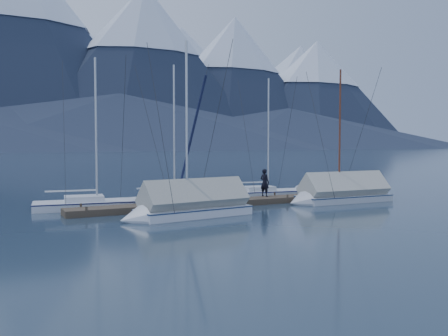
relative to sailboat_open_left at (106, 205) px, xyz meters
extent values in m
plane|color=#162332|center=(6.35, -4.17, -0.16)|extent=(1000.00, 1000.00, 0.00)
cone|color=#475675|center=(46.35, 425.83, 69.84)|extent=(330.00, 330.00, 140.00)
cone|color=silver|center=(46.35, 425.83, 110.94)|extent=(142.76, 142.76, 58.80)
cone|color=#475675|center=(186.35, 440.83, 62.34)|extent=(308.00, 308.00, 125.00)
cone|color=silver|center=(186.35, 440.83, 99.09)|extent=(133.24, 133.24, 52.50)
cone|color=#475675|center=(326.35, 420.83, 57.34)|extent=(286.00, 286.00, 115.00)
cone|color=silver|center=(326.35, 420.83, 91.19)|extent=(123.72, 123.72, 48.30)
cone|color=#192133|center=(16.35, 305.83, 67.34)|extent=(228.00, 228.00, 135.00)
cone|color=#192133|center=(96.35, 285.83, 54.84)|extent=(190.00, 190.00, 110.00)
cone|color=silver|center=(96.35, 285.83, 87.24)|extent=(82.19, 82.19, 46.20)
cone|color=#192133|center=(171.35, 295.83, 49.84)|extent=(182.40, 182.40, 100.00)
cone|color=silver|center=(171.35, 295.83, 79.34)|extent=(78.91, 78.91, 42.00)
cone|color=#192133|center=(246.35, 290.83, 43.84)|extent=(197.60, 197.60, 88.00)
cone|color=silver|center=(246.35, 290.83, 69.86)|extent=(85.48, 85.48, 36.96)
cone|color=#192133|center=(66.35, 240.83, 15.84)|extent=(390.00, 390.00, 32.00)
cone|color=#192133|center=(186.35, 245.83, 13.84)|extent=(364.00, 364.00, 28.00)
cube|color=#382D23|center=(6.35, -2.17, 0.01)|extent=(18.00, 1.50, 0.34)
cube|color=black|center=(0.35, -2.17, -0.21)|extent=(3.00, 1.30, 0.30)
cube|color=black|center=(6.35, -2.17, -0.21)|extent=(3.00, 1.30, 0.30)
cube|color=black|center=(12.35, -2.17, -0.21)|extent=(3.00, 1.30, 0.30)
cylinder|color=#382D23|center=(-1.65, -1.47, 0.19)|extent=(0.12, 0.12, 0.35)
cylinder|color=#382D23|center=(-1.65, -2.87, 0.19)|extent=(0.12, 0.12, 0.35)
cylinder|color=#382D23|center=(1.35, -1.47, 0.19)|extent=(0.12, 0.12, 0.35)
cylinder|color=#382D23|center=(1.35, -2.87, 0.19)|extent=(0.12, 0.12, 0.35)
cylinder|color=#382D23|center=(4.35, -1.47, 0.19)|extent=(0.12, 0.12, 0.35)
cylinder|color=#382D23|center=(4.35, -2.87, 0.19)|extent=(0.12, 0.12, 0.35)
cylinder|color=#382D23|center=(7.35, -1.47, 0.19)|extent=(0.12, 0.12, 0.35)
cylinder|color=#382D23|center=(7.35, -2.87, 0.19)|extent=(0.12, 0.12, 0.35)
cylinder|color=#382D23|center=(10.35, -1.47, 0.19)|extent=(0.12, 0.12, 0.35)
cylinder|color=#382D23|center=(10.35, -2.87, 0.19)|extent=(0.12, 0.12, 0.35)
cylinder|color=#382D23|center=(13.35, -1.47, 0.19)|extent=(0.12, 0.12, 0.35)
cylinder|color=#382D23|center=(13.35, -2.87, 0.19)|extent=(0.12, 0.12, 0.35)
cube|color=silver|center=(-0.87, 0.12, -0.04)|extent=(6.15, 2.78, 0.65)
cube|color=silver|center=(-0.87, 0.12, -0.34)|extent=(5.14, 1.77, 0.30)
cube|color=#151741|center=(-0.87, 0.12, 0.23)|extent=(6.21, 2.81, 0.06)
cone|color=silver|center=(2.50, -0.35, -0.04)|extent=(1.34, 2.03, 1.90)
cube|color=silver|center=(-1.17, 0.16, 0.43)|extent=(2.25, 1.66, 0.30)
cylinder|color=#B2B7BF|center=(-0.48, 0.07, 4.24)|extent=(0.12, 0.12, 7.90)
cylinder|color=#B2B7BF|center=(-1.85, 0.26, 0.88)|extent=(2.65, 0.46, 0.09)
cylinder|color=#26262B|center=(0.99, -0.14, 4.24)|extent=(0.44, 2.96, 7.91)
cube|color=silver|center=(3.95, 0.42, -0.04)|extent=(6.27, 3.57, 0.65)
cube|color=silver|center=(3.95, 0.42, -0.34)|extent=(5.16, 2.46, 0.30)
cube|color=#171D47|center=(3.95, 0.42, 0.24)|extent=(6.33, 3.60, 0.06)
cone|color=silver|center=(7.23, 1.38, -0.04)|extent=(1.58, 2.13, 1.90)
cube|color=silver|center=(3.66, 0.34, 0.43)|extent=(2.39, 1.92, 0.30)
cylinder|color=#B2B7BF|center=(4.33, 0.53, 4.25)|extent=(0.12, 0.12, 7.94)
cylinder|color=#B2B7BF|center=(2.99, 0.14, 0.88)|extent=(2.60, 0.83, 0.09)
cylinder|color=#26262B|center=(5.76, 0.95, 4.25)|extent=(0.86, 2.89, 7.95)
cube|color=silver|center=(10.88, 0.78, -0.05)|extent=(5.94, 2.81, 0.63)
cube|color=silver|center=(10.88, 0.78, -0.33)|extent=(4.95, 1.83, 0.29)
cube|color=navy|center=(10.88, 0.78, 0.22)|extent=(5.99, 2.84, 0.06)
cone|color=silver|center=(14.12, 0.24, -0.05)|extent=(1.33, 1.97, 1.82)
cube|color=silver|center=(10.60, 0.83, 0.41)|extent=(2.19, 1.64, 0.29)
cylinder|color=#B2B7BF|center=(11.26, 0.72, 4.07)|extent=(0.11, 0.11, 7.60)
cylinder|color=#B2B7BF|center=(9.95, 0.94, 0.84)|extent=(2.54, 0.51, 0.09)
cylinder|color=#26262B|center=(12.66, 0.49, 4.07)|extent=(0.49, 2.84, 7.61)
cube|color=silver|center=(13.82, -3.98, -0.05)|extent=(6.06, 2.38, 0.64)
cube|color=silver|center=(13.82, -3.98, -0.33)|extent=(5.12, 1.39, 0.29)
cube|color=navy|center=(13.82, -3.98, 0.22)|extent=(6.12, 2.40, 0.06)
cone|color=silver|center=(10.40, -3.83, -0.05)|extent=(1.15, 2.08, 2.03)
cylinder|color=#592819|center=(13.43, -3.96, 4.13)|extent=(0.12, 0.12, 7.71)
cylinder|color=#592819|center=(14.78, -4.02, 0.85)|extent=(2.69, 0.20, 0.09)
cylinder|color=#26262B|center=(11.94, -3.90, 4.13)|extent=(0.15, 3.01, 7.71)
cube|color=#A3A399|center=(13.82, -3.98, 0.66)|extent=(5.76, 2.40, 2.16)
cube|color=silver|center=(3.17, -5.04, -0.04)|extent=(5.88, 2.61, 0.67)
cube|color=silver|center=(3.17, -5.04, -0.34)|extent=(4.94, 1.61, 0.31)
cube|color=navy|center=(3.17, -5.04, 0.25)|extent=(5.94, 2.64, 0.06)
cone|color=silver|center=(-0.12, -5.38, -0.04)|extent=(1.32, 2.06, 1.96)
cylinder|color=#B2B7BF|center=(2.77, -5.08, 4.37)|extent=(0.12, 0.12, 8.15)
cylinder|color=#B2B7BF|center=(4.19, -4.93, 0.91)|extent=(2.56, 0.36, 0.09)
cylinder|color=#26262B|center=(1.35, -5.23, 4.37)|extent=(0.32, 2.86, 8.16)
cube|color=#98988E|center=(3.17, -5.04, 0.70)|extent=(5.60, 2.62, 2.07)
imported|color=black|center=(9.41, -1.75, 1.04)|extent=(0.62, 0.74, 1.71)
camera|label=1|loc=(-6.34, -26.50, 3.48)|focal=38.00mm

